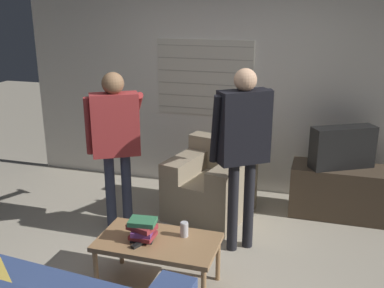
{
  "coord_description": "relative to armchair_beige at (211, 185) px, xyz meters",
  "views": [
    {
      "loc": [
        1.13,
        -3.21,
        2.26
      ],
      "look_at": [
        -0.01,
        0.59,
        1.0
      ],
      "focal_mm": 42.0,
      "sensor_mm": 36.0,
      "label": 1
    }
  ],
  "objects": [
    {
      "name": "tv",
      "position": [
        1.33,
        0.36,
        0.45
      ],
      "size": [
        0.69,
        0.51,
        0.45
      ],
      "rotation": [
        0.0,
        0.0,
        3.66
      ],
      "color": "black",
      "rests_on": "tv_stand"
    },
    {
      "name": "person_right_standing",
      "position": [
        0.44,
        -0.62,
        0.76
      ],
      "size": [
        0.55,
        0.83,
        1.72
      ],
      "rotation": [
        0.0,
        0.0,
        0.64
      ],
      "color": "black",
      "rests_on": "ground_plane"
    },
    {
      "name": "coffee_table",
      "position": [
        -0.08,
        -1.43,
        0.05
      ],
      "size": [
        0.97,
        0.54,
        0.43
      ],
      "color": "#9E754C",
      "rests_on": "ground_plane"
    },
    {
      "name": "book_stack",
      "position": [
        -0.2,
        -1.47,
        0.18
      ],
      "size": [
        0.24,
        0.22,
        0.18
      ],
      "color": "black",
      "rests_on": "coffee_table"
    },
    {
      "name": "spare_remote",
      "position": [
        -0.19,
        -1.56,
        0.1
      ],
      "size": [
        0.09,
        0.13,
        0.02
      ],
      "rotation": [
        0.0,
        0.0,
        -0.45
      ],
      "color": "black",
      "rests_on": "coffee_table"
    },
    {
      "name": "person_left_standing",
      "position": [
        -0.82,
        -0.62,
        0.7
      ],
      "size": [
        0.56,
        0.8,
        1.63
      ],
      "rotation": [
        0.0,
        0.0,
        0.53
      ],
      "color": "#33384C",
      "rests_on": "ground_plane"
    },
    {
      "name": "soda_can",
      "position": [
        0.11,
        -1.31,
        0.15
      ],
      "size": [
        0.07,
        0.07,
        0.13
      ],
      "color": "silver",
      "rests_on": "coffee_table"
    },
    {
      "name": "tv_stand",
      "position": [
        1.34,
        0.36,
        -0.06
      ],
      "size": [
        1.01,
        0.45,
        0.56
      ],
      "color": "#4C3D2D",
      "rests_on": "ground_plane"
    },
    {
      "name": "ground_plane",
      "position": [
        -0.03,
        -1.22,
        -0.34
      ],
      "size": [
        16.0,
        16.0,
        0.0
      ],
      "primitive_type": "plane",
      "color": "#B2A893"
    },
    {
      "name": "wall_back",
      "position": [
        -0.03,
        0.81,
        0.94
      ],
      "size": [
        5.2,
        0.08,
        2.55
      ],
      "color": "silver",
      "rests_on": "ground_plane"
    },
    {
      "name": "armchair_beige",
      "position": [
        0.0,
        0.0,
        0.0
      ],
      "size": [
        0.95,
        0.97,
        0.81
      ],
      "rotation": [
        0.0,
        0.0,
        2.91
      ],
      "color": "gray",
      "rests_on": "ground_plane"
    }
  ]
}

